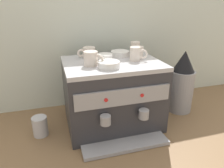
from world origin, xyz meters
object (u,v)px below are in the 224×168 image
(ceramic_bowl_2, at_px, (120,54))
(ceramic_cup_4, at_px, (135,48))
(espresso_machine, at_px, (112,94))
(ceramic_bowl_1, at_px, (109,65))
(ceramic_bowl_0, at_px, (105,58))
(ceramic_cup_2, at_px, (136,54))
(ceramic_cup_3, at_px, (92,59))
(coffee_grinder, at_px, (182,83))
(milk_pitcher, at_px, (40,126))
(ceramic_cup_0, at_px, (89,53))
(ceramic_cup_1, at_px, (138,52))

(ceramic_bowl_2, bearing_deg, ceramic_cup_4, 14.94)
(espresso_machine, xyz_separation_m, ceramic_cup_4, (0.20, 0.15, 0.25))
(espresso_machine, bearing_deg, ceramic_bowl_1, -115.16)
(ceramic_bowl_0, xyz_separation_m, ceramic_bowl_1, (-0.01, -0.13, -0.00))
(ceramic_cup_2, bearing_deg, ceramic_cup_3, -174.40)
(ceramic_bowl_1, bearing_deg, ceramic_cup_4, 44.95)
(ceramic_cup_3, height_order, coffee_grinder, ceramic_cup_3)
(coffee_grinder, distance_m, milk_pitcher, 0.97)
(ceramic_cup_2, distance_m, ceramic_bowl_2, 0.14)
(ceramic_cup_2, bearing_deg, ceramic_cup_0, 149.96)
(ceramic_bowl_2, height_order, milk_pitcher, ceramic_bowl_2)
(espresso_machine, relative_size, ceramic_bowl_0, 6.24)
(ceramic_cup_1, bearing_deg, espresso_machine, -164.96)
(ceramic_cup_1, height_order, ceramic_cup_2, ceramic_cup_2)
(espresso_machine, xyz_separation_m, ceramic_bowl_2, (0.09, 0.11, 0.22))
(espresso_machine, bearing_deg, milk_pitcher, -178.48)
(ceramic_cup_2, distance_m, ceramic_cup_4, 0.18)
(ceramic_cup_0, xyz_separation_m, coffee_grinder, (0.63, -0.10, -0.24))
(ceramic_cup_3, bearing_deg, ceramic_bowl_2, 36.23)
(ceramic_cup_0, distance_m, ceramic_cup_2, 0.29)
(ceramic_cup_3, bearing_deg, ceramic_cup_2, 5.60)
(espresso_machine, relative_size, ceramic_cup_3, 5.58)
(ceramic_cup_3, bearing_deg, ceramic_cup_1, 16.55)
(ceramic_cup_3, xyz_separation_m, milk_pitcher, (-0.31, 0.03, -0.39))
(ceramic_cup_0, bearing_deg, ceramic_bowl_2, -4.20)
(ceramic_cup_2, xyz_separation_m, ceramic_bowl_2, (-0.05, 0.13, -0.03))
(espresso_machine, height_order, ceramic_cup_1, ceramic_cup_1)
(ceramic_cup_2, xyz_separation_m, coffee_grinder, (0.37, 0.05, -0.25))
(ceramic_cup_2, xyz_separation_m, milk_pitcher, (-0.58, 0.01, -0.39))
(ceramic_bowl_1, bearing_deg, ceramic_bowl_2, 58.45)
(ceramic_bowl_2, bearing_deg, ceramic_bowl_1, -121.55)
(ceramic_bowl_0, distance_m, coffee_grinder, 0.59)
(ceramic_cup_0, bearing_deg, ceramic_bowl_0, -54.04)
(ceramic_bowl_0, relative_size, coffee_grinder, 0.21)
(ceramic_cup_1, height_order, coffee_grinder, ceramic_cup_1)
(ceramic_bowl_1, height_order, coffee_grinder, ceramic_bowl_1)
(espresso_machine, height_order, milk_pitcher, espresso_machine)
(ceramic_cup_0, relative_size, coffee_grinder, 0.26)
(ceramic_cup_4, xyz_separation_m, ceramic_bowl_2, (-0.12, -0.03, -0.02))
(espresso_machine, xyz_separation_m, coffee_grinder, (0.51, 0.03, 0.00))
(ceramic_cup_4, xyz_separation_m, ceramic_bowl_0, (-0.24, -0.12, -0.02))
(milk_pitcher, bearing_deg, ceramic_cup_2, -0.56)
(ceramic_cup_2, bearing_deg, coffee_grinder, 6.89)
(ceramic_cup_4, bearing_deg, ceramic_cup_2, -111.57)
(ceramic_cup_1, distance_m, ceramic_cup_2, 0.08)
(ceramic_cup_1, height_order, ceramic_bowl_1, ceramic_cup_1)
(espresso_machine, bearing_deg, ceramic_cup_2, -7.15)
(ceramic_cup_3, height_order, milk_pitcher, ceramic_cup_3)
(espresso_machine, bearing_deg, coffee_grinder, 3.07)
(ceramic_cup_3, distance_m, ceramic_bowl_1, 0.11)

